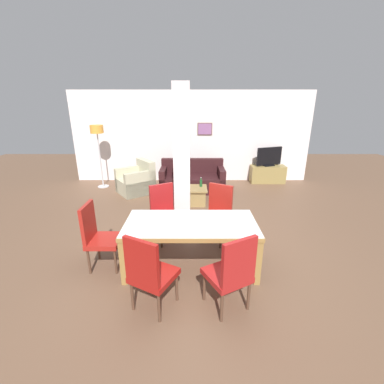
{
  "coord_description": "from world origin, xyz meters",
  "views": [
    {
      "loc": [
        0.02,
        -3.32,
        2.34
      ],
      "look_at": [
        0.0,
        0.88,
        0.88
      ],
      "focal_mm": 24.0,
      "sensor_mm": 36.0,
      "label": 1
    }
  ],
  "objects_px": {
    "coffee_table": "(195,195)",
    "sofa": "(193,180)",
    "dining_chair_far_right": "(218,211)",
    "dining_chair_near_left": "(150,271)",
    "tv_stand": "(269,174)",
    "dining_chair_far_left": "(166,211)",
    "dining_chair_head_left": "(99,234)",
    "dining_chair_near_right": "(232,271)",
    "dining_table": "(192,231)",
    "bottle": "(202,183)",
    "tv_screen": "(270,157)",
    "floor_lamp": "(99,135)",
    "armchair": "(138,182)"
  },
  "relations": [
    {
      "from": "dining_chair_near_left",
      "to": "dining_chair_far_left",
      "type": "bearing_deg",
      "value": 118.05
    },
    {
      "from": "dining_chair_head_left",
      "to": "coffee_table",
      "type": "xyz_separation_m",
      "value": [
        1.4,
        2.55,
        -0.33
      ]
    },
    {
      "from": "dining_chair_far_right",
      "to": "dining_chair_near_left",
      "type": "bearing_deg",
      "value": 90.62
    },
    {
      "from": "dining_chair_far_left",
      "to": "sofa",
      "type": "xyz_separation_m",
      "value": [
        0.49,
        2.76,
        -0.25
      ]
    },
    {
      "from": "dining_chair_far_right",
      "to": "coffee_table",
      "type": "height_order",
      "value": "dining_chair_far_right"
    },
    {
      "from": "dining_table",
      "to": "dining_chair_head_left",
      "type": "distance_m",
      "value": 1.35
    },
    {
      "from": "dining_chair_near_left",
      "to": "floor_lamp",
      "type": "distance_m",
      "value": 5.3
    },
    {
      "from": "dining_chair_far_left",
      "to": "sofa",
      "type": "height_order",
      "value": "dining_chair_far_left"
    },
    {
      "from": "dining_chair_far_left",
      "to": "tv_stand",
      "type": "xyz_separation_m",
      "value": [
        2.81,
        3.47,
        -0.27
      ]
    },
    {
      "from": "coffee_table",
      "to": "dining_chair_far_right",
      "type": "bearing_deg",
      "value": -76.47
    },
    {
      "from": "dining_chair_far_right",
      "to": "tv_stand",
      "type": "distance_m",
      "value": 3.96
    },
    {
      "from": "dining_chair_far_left",
      "to": "tv_stand",
      "type": "bearing_deg",
      "value": -157.83
    },
    {
      "from": "dining_chair_far_left",
      "to": "dining_chair_head_left",
      "type": "bearing_deg",
      "value": 15.1
    },
    {
      "from": "dining_chair_head_left",
      "to": "coffee_table",
      "type": "bearing_deg",
      "value": 151.23
    },
    {
      "from": "dining_chair_near_right",
      "to": "bottle",
      "type": "height_order",
      "value": "dining_chair_near_right"
    },
    {
      "from": "tv_stand",
      "to": "bottle",
      "type": "bearing_deg",
      "value": -141.61
    },
    {
      "from": "sofa",
      "to": "armchair",
      "type": "relative_size",
      "value": 1.51
    },
    {
      "from": "sofa",
      "to": "bottle",
      "type": "height_order",
      "value": "sofa"
    },
    {
      "from": "dining_chair_near_left",
      "to": "tv_stand",
      "type": "distance_m",
      "value": 5.91
    },
    {
      "from": "bottle",
      "to": "dining_chair_near_right",
      "type": "bearing_deg",
      "value": -86.27
    },
    {
      "from": "dining_table",
      "to": "coffee_table",
      "type": "height_order",
      "value": "dining_table"
    },
    {
      "from": "coffee_table",
      "to": "tv_stand",
      "type": "height_order",
      "value": "tv_stand"
    },
    {
      "from": "dining_chair_far_right",
      "to": "floor_lamp",
      "type": "distance_m",
      "value": 4.43
    },
    {
      "from": "dining_table",
      "to": "dining_chair_near_left",
      "type": "bearing_deg",
      "value": -118.01
    },
    {
      "from": "dining_chair_near_right",
      "to": "dining_chair_head_left",
      "type": "bearing_deg",
      "value": 126.2
    },
    {
      "from": "dining_chair_far_left",
      "to": "bottle",
      "type": "relative_size",
      "value": 4.31
    },
    {
      "from": "dining_chair_head_left",
      "to": "sofa",
      "type": "height_order",
      "value": "dining_chair_head_left"
    },
    {
      "from": "dining_chair_near_right",
      "to": "coffee_table",
      "type": "xyz_separation_m",
      "value": [
        -0.41,
        3.42,
        -0.33
      ]
    },
    {
      "from": "armchair",
      "to": "floor_lamp",
      "type": "relative_size",
      "value": 0.66
    },
    {
      "from": "dining_chair_near_right",
      "to": "tv_stand",
      "type": "distance_m",
      "value": 5.52
    },
    {
      "from": "dining_table",
      "to": "tv_screen",
      "type": "bearing_deg",
      "value": 61.5
    },
    {
      "from": "dining_chair_far_left",
      "to": "dining_table",
      "type": "bearing_deg",
      "value": 90.0
    },
    {
      "from": "dining_chair_far_left",
      "to": "coffee_table",
      "type": "xyz_separation_m",
      "value": [
        0.52,
        1.71,
        -0.33
      ]
    },
    {
      "from": "dining_chair_near_left",
      "to": "bottle",
      "type": "xyz_separation_m",
      "value": [
        0.7,
        3.52,
        -0.04
      ]
    },
    {
      "from": "dining_chair_near_right",
      "to": "dining_chair_near_left",
      "type": "relative_size",
      "value": 1.0
    },
    {
      "from": "sofa",
      "to": "tv_screen",
      "type": "distance_m",
      "value": 2.48
    },
    {
      "from": "dining_chair_far_right",
      "to": "tv_stand",
      "type": "bearing_deg",
      "value": -89.08
    },
    {
      "from": "sofa",
      "to": "floor_lamp",
      "type": "xyz_separation_m",
      "value": [
        -2.62,
        0.28,
        1.21
      ]
    },
    {
      "from": "dining_chair_near_right",
      "to": "floor_lamp",
      "type": "bearing_deg",
      "value": 94.61
    },
    {
      "from": "dining_chair_near_left",
      "to": "tv_screen",
      "type": "bearing_deg",
      "value": 89.6
    },
    {
      "from": "sofa",
      "to": "coffee_table",
      "type": "relative_size",
      "value": 2.72
    },
    {
      "from": "dining_chair_far_left",
      "to": "dining_chair_near_right",
      "type": "bearing_deg",
      "value": 89.69
    },
    {
      "from": "dining_chair_head_left",
      "to": "coffee_table",
      "type": "distance_m",
      "value": 2.93
    },
    {
      "from": "dining_chair_far_right",
      "to": "sofa",
      "type": "bearing_deg",
      "value": -51.72
    },
    {
      "from": "coffee_table",
      "to": "dining_table",
      "type": "bearing_deg",
      "value": -91.21
    },
    {
      "from": "floor_lamp",
      "to": "armchair",
      "type": "bearing_deg",
      "value": -24.12
    },
    {
      "from": "dining_table",
      "to": "armchair",
      "type": "distance_m",
      "value": 3.71
    },
    {
      "from": "dining_chair_far_left",
      "to": "coffee_table",
      "type": "height_order",
      "value": "dining_chair_far_left"
    },
    {
      "from": "coffee_table",
      "to": "sofa",
      "type": "bearing_deg",
      "value": 91.48
    },
    {
      "from": "bottle",
      "to": "dining_table",
      "type": "bearing_deg",
      "value": -95.1
    }
  ]
}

